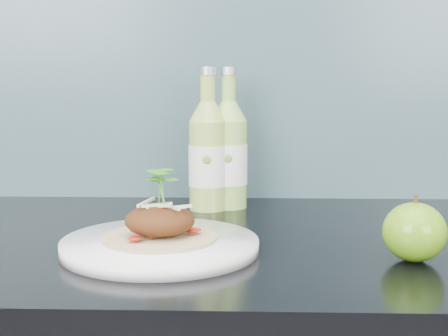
{
  "coord_description": "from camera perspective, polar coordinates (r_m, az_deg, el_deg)",
  "views": [
    {
      "loc": [
        -0.0,
        0.83,
        1.12
      ],
      "look_at": [
        -0.03,
        1.67,
        1.0
      ],
      "focal_mm": 50.0,
      "sensor_mm": 36.0,
      "label": 1
    }
  ],
  "objects": [
    {
      "name": "green_apple",
      "position": [
        0.79,
        17.02,
        -5.61
      ],
      "size": [
        0.09,
        0.09,
        0.08
      ],
      "rotation": [
        0.0,
        0.0,
        0.25
      ],
      "color": "#537F0D",
      "rests_on": "kitchen_counter"
    },
    {
      "name": "cider_bottle_left",
      "position": [
        1.05,
        -1.48,
        1.1
      ],
      "size": [
        0.09,
        0.09,
        0.24
      ],
      "rotation": [
        0.0,
        0.0,
        0.41
      ],
      "color": "#9FBF4F",
      "rests_on": "kitchen_counter"
    },
    {
      "name": "subway_backsplash",
      "position": [
        1.16,
        2.13,
        14.55
      ],
      "size": [
        4.0,
        0.02,
        0.7
      ],
      "primitive_type": "cube",
      "color": "#71A2B2",
      "rests_on": "kitchen_counter"
    },
    {
      "name": "cider_bottle_right",
      "position": [
        1.07,
        0.4,
        1.22
      ],
      "size": [
        0.07,
        0.07,
        0.24
      ],
      "rotation": [
        0.0,
        0.0,
        0.03
      ],
      "color": "#92C753",
      "rests_on": "kitchen_counter"
    },
    {
      "name": "dinner_plate",
      "position": [
        0.81,
        -5.86,
        -7.04
      ],
      "size": [
        0.33,
        0.33,
        0.02
      ],
      "color": "white",
      "rests_on": "kitchen_counter"
    },
    {
      "name": "pork_taco",
      "position": [
        0.8,
        -5.9,
        -4.54
      ],
      "size": [
        0.15,
        0.15,
        0.1
      ],
      "color": "tan",
      "rests_on": "dinner_plate"
    }
  ]
}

